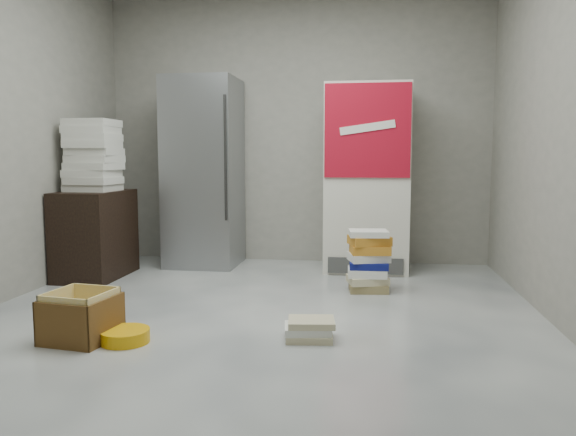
% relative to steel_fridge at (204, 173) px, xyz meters
% --- Properties ---
extents(ground, '(5.00, 5.00, 0.00)m').
position_rel_steel_fridge_xyz_m(ground, '(0.90, -2.13, -0.95)').
color(ground, silver).
rests_on(ground, ground).
extents(room_shell, '(4.04, 5.04, 2.82)m').
position_rel_steel_fridge_xyz_m(room_shell, '(0.90, -2.13, 0.85)').
color(room_shell, gray).
rests_on(room_shell, ground).
extents(steel_fridge, '(0.70, 0.72, 1.90)m').
position_rel_steel_fridge_xyz_m(steel_fridge, '(0.00, 0.00, 0.00)').
color(steel_fridge, gray).
rests_on(steel_fridge, ground).
extents(coke_cooler, '(0.80, 0.73, 1.80)m').
position_rel_steel_fridge_xyz_m(coke_cooler, '(1.65, -0.01, -0.05)').
color(coke_cooler, silver).
rests_on(coke_cooler, ground).
extents(wood_shelf, '(0.50, 0.80, 0.80)m').
position_rel_steel_fridge_xyz_m(wood_shelf, '(-0.83, -0.73, -0.55)').
color(wood_shelf, black).
rests_on(wood_shelf, ground).
extents(supply_box_stack, '(0.44, 0.43, 0.65)m').
position_rel_steel_fridge_xyz_m(supply_box_stack, '(-0.82, -0.73, 0.17)').
color(supply_box_stack, silver).
rests_on(supply_box_stack, wood_shelf).
extents(phonebook_stack_main, '(0.38, 0.34, 0.51)m').
position_rel_steel_fridge_xyz_m(phonebook_stack_main, '(1.68, -0.94, -0.69)').
color(phonebook_stack_main, olive).
rests_on(phonebook_stack_main, ground).
extents(phonebook_stack_side, '(0.33, 0.26, 0.13)m').
position_rel_steel_fridge_xyz_m(phonebook_stack_side, '(1.32, -2.24, -0.89)').
color(phonebook_stack_side, '#C8BB92').
rests_on(phonebook_stack_side, ground).
extents(cardboard_box, '(0.43, 0.43, 0.31)m').
position_rel_steel_fridge_xyz_m(cardboard_box, '(-0.06, -2.45, -0.82)').
color(cardboard_box, yellow).
rests_on(cardboard_box, ground).
extents(bucket_lid, '(0.32, 0.32, 0.08)m').
position_rel_steel_fridge_xyz_m(bucket_lid, '(0.23, -2.45, -0.91)').
color(bucket_lid, '#ECA709').
rests_on(bucket_lid, ground).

